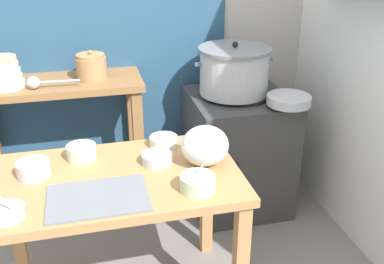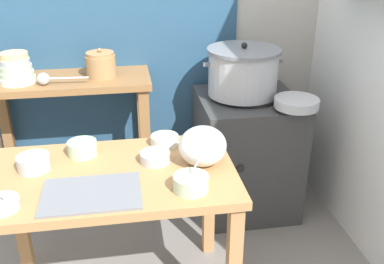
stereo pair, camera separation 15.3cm
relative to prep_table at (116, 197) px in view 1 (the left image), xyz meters
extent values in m
cube|color=#B2ADA3|center=(0.12, 1.11, 0.69)|extent=(4.40, 0.10, 2.60)
cube|color=#B27F4C|center=(0.00, 0.00, 0.09)|extent=(1.10, 0.66, 0.04)
cube|color=#B27F4C|center=(-0.50, 0.28, -0.27)|extent=(0.06, 0.06, 0.68)
cube|color=#B27F4C|center=(0.50, 0.28, -0.27)|extent=(0.06, 0.06, 0.68)
cube|color=olive|center=(-0.24, 0.84, 0.27)|extent=(0.96, 0.40, 0.04)
cube|color=olive|center=(0.19, 0.69, -0.18)|extent=(0.06, 0.06, 0.86)
cube|color=olive|center=(0.19, 0.99, -0.18)|extent=(0.06, 0.06, 0.86)
cube|color=#383838|center=(0.83, 0.71, -0.23)|extent=(0.60, 0.60, 0.76)
cylinder|color=black|center=(0.83, 0.71, 0.16)|extent=(0.36, 0.36, 0.02)
cylinder|color=black|center=(0.71, 0.41, -0.16)|extent=(0.04, 0.02, 0.04)
cylinder|color=#B7BABF|center=(0.79, 0.73, 0.30)|extent=(0.41, 0.41, 0.26)
cylinder|color=slate|center=(0.79, 0.73, 0.44)|extent=(0.44, 0.44, 0.02)
sphere|color=black|center=(0.79, 0.73, 0.47)|extent=(0.04, 0.04, 0.04)
cube|color=slate|center=(0.56, 0.73, 0.37)|extent=(0.04, 0.02, 0.02)
cube|color=slate|center=(1.01, 0.73, 0.37)|extent=(0.04, 0.02, 0.02)
cylinder|color=#A37A4C|center=(-0.04, 0.84, 0.35)|extent=(0.18, 0.18, 0.13)
cylinder|color=#A37A4C|center=(-0.04, 0.84, 0.43)|extent=(0.16, 0.16, 0.02)
sphere|color=#A37A4C|center=(-0.04, 0.84, 0.45)|extent=(0.02, 0.02, 0.02)
cylinder|color=silver|center=(-0.51, 0.80, 0.31)|extent=(0.20, 0.20, 0.04)
cylinder|color=#B7D1AD|center=(-0.51, 0.80, 0.34)|extent=(0.19, 0.19, 0.03)
cylinder|color=#B7D1AD|center=(-0.51, 0.80, 0.38)|extent=(0.18, 0.18, 0.04)
cylinder|color=#B7BABF|center=(-0.51, 0.80, 0.41)|extent=(0.17, 0.17, 0.04)
cylinder|color=#E5C684|center=(-0.51, 0.80, 0.45)|extent=(0.15, 0.15, 0.03)
sphere|color=#B7BABF|center=(-0.36, 0.74, 0.33)|extent=(0.07, 0.07, 0.07)
cylinder|color=#B7BABF|center=(-0.22, 0.73, 0.33)|extent=(0.21, 0.03, 0.01)
cube|color=slate|center=(-0.08, -0.17, 0.12)|extent=(0.40, 0.28, 0.01)
ellipsoid|color=white|center=(0.41, 0.01, 0.20)|extent=(0.22, 0.20, 0.18)
cylinder|color=#B7BABF|center=(1.04, 0.47, 0.20)|extent=(0.25, 0.25, 0.05)
cylinder|color=#B7D1AD|center=(-0.13, 0.19, 0.15)|extent=(0.14, 0.14, 0.07)
cylinder|color=brown|center=(-0.13, 0.19, 0.17)|extent=(0.12, 0.12, 0.01)
cylinder|color=#B7BABF|center=(-0.42, -0.22, 0.13)|extent=(0.14, 0.14, 0.04)
cylinder|color=#BFB28C|center=(-0.42, -0.22, 0.15)|extent=(0.12, 0.12, 0.01)
cylinder|color=#B7BABF|center=(-0.41, -0.23, 0.19)|extent=(0.09, 0.03, 0.16)
cylinder|color=#B7D1AD|center=(0.32, -0.20, 0.14)|extent=(0.15, 0.15, 0.07)
cylinder|color=beige|center=(0.32, -0.20, 0.17)|extent=(0.12, 0.12, 0.01)
cylinder|color=#B7BABF|center=(0.33, -0.18, 0.18)|extent=(0.07, 0.03, 0.14)
cylinder|color=#B7BABF|center=(0.20, 0.07, 0.13)|extent=(0.14, 0.14, 0.05)
cylinder|color=maroon|center=(0.20, 0.07, 0.15)|extent=(0.12, 0.12, 0.01)
cylinder|color=silver|center=(0.26, 0.24, 0.14)|extent=(0.14, 0.14, 0.05)
cylinder|color=maroon|center=(0.26, 0.24, 0.15)|extent=(0.12, 0.12, 0.01)
cylinder|color=#B7BABF|center=(-0.34, 0.08, 0.14)|extent=(0.15, 0.15, 0.07)
cylinder|color=beige|center=(-0.34, 0.08, 0.17)|extent=(0.12, 0.12, 0.01)
camera|label=1|loc=(-0.08, -1.73, 1.11)|focal=41.94mm
camera|label=2|loc=(0.07, -1.76, 1.11)|focal=41.94mm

